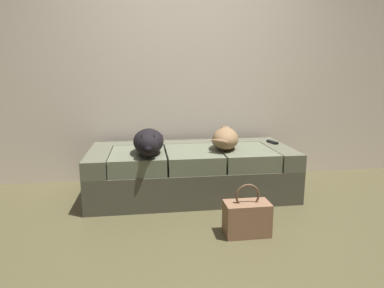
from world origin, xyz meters
name	(u,v)px	position (x,y,z in m)	size (l,w,h in m)	color
ground_plane	(214,251)	(0.00, 0.00, 0.00)	(10.00, 10.00, 0.00)	brown
back_wall	(183,48)	(0.00, 1.67, 1.40)	(6.40, 0.10, 2.80)	beige
couch	(191,171)	(0.00, 1.08, 0.22)	(1.88, 0.85, 0.45)	#494638
dog_dark	(149,142)	(-0.40, 0.90, 0.56)	(0.29, 0.63, 0.21)	black
dog_tan	(225,138)	(0.32, 1.03, 0.55)	(0.34, 0.56, 0.19)	olive
tv_remote	(272,142)	(0.84, 1.19, 0.46)	(0.04, 0.15, 0.02)	black
handbag	(247,218)	(0.28, 0.20, 0.13)	(0.32, 0.18, 0.38)	#866044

